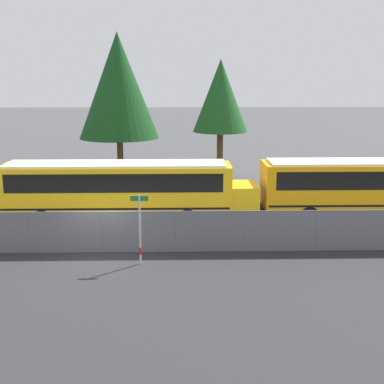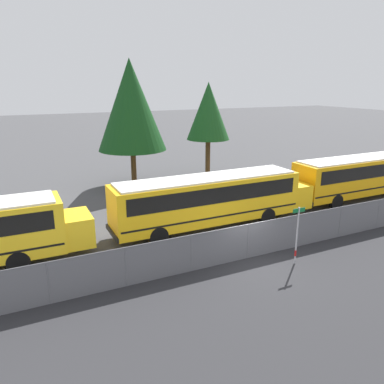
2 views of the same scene
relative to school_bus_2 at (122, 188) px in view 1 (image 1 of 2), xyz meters
name	(u,v)px [view 1 (image 1 of 2)]	position (x,y,z in m)	size (l,w,h in m)	color
ground_plane	(102,252)	(-0.44, -4.45, -1.88)	(200.00, 200.00, 0.00)	#424244
road_strip	(76,314)	(-0.44, -10.45, -1.88)	(113.54, 12.00, 0.01)	#2B2B2D
fence	(102,232)	(-0.44, -4.46, -0.96)	(79.61, 0.07, 1.81)	#9EA0A5
school_bus_2	(122,188)	(0.00, 0.00, 0.00)	(12.89, 2.45, 3.14)	yellow
school_bus_3	(379,185)	(13.13, 0.34, 0.00)	(12.89, 2.45, 3.14)	orange
street_sign	(140,228)	(1.30, -5.93, -0.36)	(0.70, 0.09, 2.85)	#B7B7BC
tree_0	(118,86)	(-1.32, 11.26, 4.76)	(5.54, 5.54, 10.26)	#51381E
tree_2	(220,96)	(5.75, 11.33, 4.05)	(3.84, 3.84, 8.46)	#51381E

